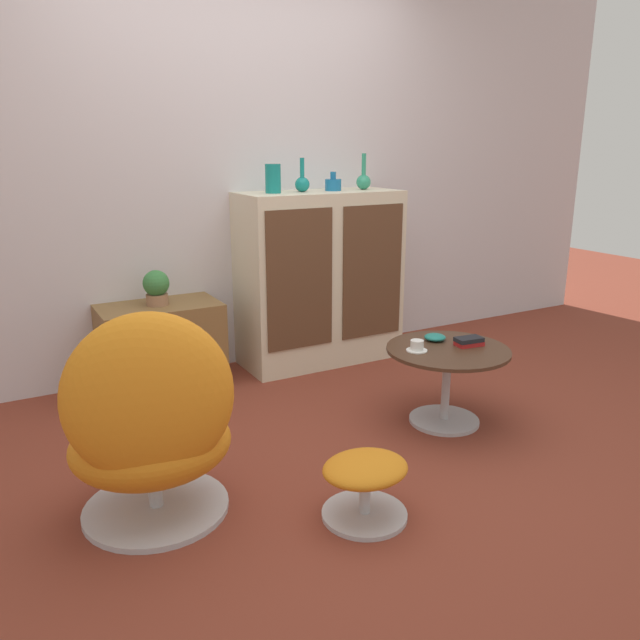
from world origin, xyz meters
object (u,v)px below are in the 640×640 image
(vase_inner_right, at_px, (333,184))
(vase_rightmost, at_px, (364,180))
(coffee_table, at_px, (447,371))
(ottoman, at_px, (365,478))
(egg_chair, at_px, (151,424))
(sideboard, at_px, (320,278))
(tv_console, at_px, (162,346))
(vase_leftmost, at_px, (273,179))
(vase_inner_left, at_px, (302,183))
(potted_plant, at_px, (156,287))
(teacup, at_px, (417,347))
(bowl, at_px, (435,337))
(book_stack, at_px, (469,341))

(vase_inner_right, relative_size, vase_rightmost, 0.52)
(coffee_table, bearing_deg, ottoman, -148.26)
(egg_chair, bearing_deg, vase_inner_right, 40.34)
(sideboard, relative_size, vase_inner_right, 9.43)
(sideboard, height_order, vase_inner_right, vase_inner_right)
(tv_console, distance_m, vase_leftmost, 1.23)
(vase_inner_left, xyz_separation_m, potted_plant, (-0.96, 0.02, -0.57))
(vase_inner_left, bearing_deg, sideboard, -1.75)
(egg_chair, height_order, teacup, egg_chair)
(bowl, bearing_deg, vase_rightmost, 78.22)
(vase_inner_left, relative_size, bowl, 1.84)
(egg_chair, xyz_separation_m, ottoman, (0.72, -0.39, -0.24))
(egg_chair, distance_m, bowl, 1.63)
(coffee_table, relative_size, vase_inner_left, 3.03)
(sideboard, height_order, coffee_table, sideboard)
(tv_console, xyz_separation_m, vase_leftmost, (0.75, -0.02, 0.97))
(tv_console, bearing_deg, potted_plant, 175.44)
(vase_rightmost, height_order, bowl, vase_rightmost)
(sideboard, bearing_deg, vase_inner_right, 2.24)
(egg_chair, distance_m, teacup, 1.42)
(coffee_table, relative_size, vase_rightmost, 2.72)
(sideboard, height_order, vase_inner_left, vase_inner_left)
(potted_plant, relative_size, teacup, 1.92)
(vase_inner_right, bearing_deg, egg_chair, -139.66)
(vase_rightmost, distance_m, potted_plant, 1.53)
(vase_leftmost, xyz_separation_m, vase_inner_left, (0.20, 0.00, -0.03))
(coffee_table, xyz_separation_m, vase_leftmost, (-0.41, 1.22, 0.94))
(egg_chair, distance_m, potted_plant, 1.45)
(egg_chair, bearing_deg, book_stack, 4.02)
(coffee_table, bearing_deg, tv_console, 133.30)
(bowl, bearing_deg, egg_chair, -170.19)
(ottoman, bearing_deg, vase_rightmost, 57.66)
(teacup, distance_m, book_stack, 0.30)
(coffee_table, relative_size, vase_inner_right, 5.27)
(ottoman, height_order, vase_leftmost, vase_leftmost)
(vase_inner_left, height_order, teacup, vase_inner_left)
(coffee_table, height_order, vase_leftmost, vase_leftmost)
(coffee_table, relative_size, teacup, 5.89)
(egg_chair, xyz_separation_m, vase_inner_right, (1.59, 1.35, 0.78))
(vase_inner_right, bearing_deg, vase_rightmost, 0.00)
(bowl, bearing_deg, sideboard, 95.88)
(ottoman, distance_m, vase_inner_left, 2.12)
(potted_plant, bearing_deg, vase_leftmost, -1.70)
(bowl, bearing_deg, ottoman, -142.73)
(sideboard, distance_m, book_stack, 1.25)
(sideboard, bearing_deg, vase_rightmost, 0.66)
(sideboard, bearing_deg, vase_inner_left, 178.25)
(potted_plant, bearing_deg, coffee_table, -46.58)
(sideboard, distance_m, vase_inner_right, 0.62)
(vase_inner_left, height_order, potted_plant, vase_inner_left)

